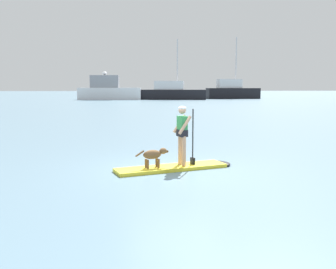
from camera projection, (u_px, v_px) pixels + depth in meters
The scene contains 7 objects.
ground_plane at pixel (171, 169), 10.99m from camera, with size 400.00×400.00×0.00m, color slate.
paddleboard at pixel (178, 167), 11.07m from camera, with size 3.64×1.80×0.10m.
person_paddler at pixel (183, 131), 10.99m from camera, with size 0.67×0.57×1.73m.
dog at pixel (154, 155), 10.72m from camera, with size 0.98×0.40×0.55m.
moored_boat_far_starboard at pixel (108, 90), 69.30m from camera, with size 11.58×3.47×5.10m.
moored_boat_port at pixel (173, 92), 70.52m from camera, with size 12.42×5.95×11.13m.
moored_boat_starboard at pixel (232, 91), 75.18m from camera, with size 10.44×3.52×12.04m.
Camera 1 is at (-1.13, -10.71, 2.40)m, focal length 40.41 mm.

